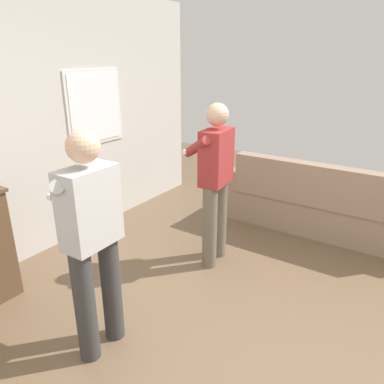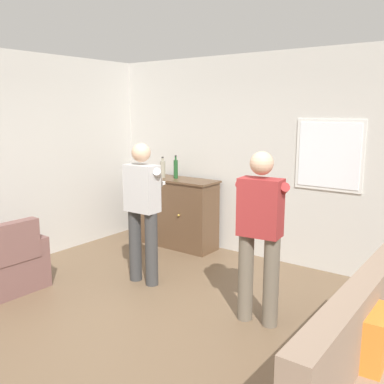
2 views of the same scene
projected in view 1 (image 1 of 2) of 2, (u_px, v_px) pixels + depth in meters
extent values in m
plane|color=brown|center=(260.00, 331.00, 3.04)|extent=(10.40, 10.40, 0.00)
cube|color=beige|center=(34.00, 126.00, 3.92)|extent=(5.20, 0.12, 2.80)
cube|color=silver|center=(95.00, 108.00, 4.48)|extent=(0.84, 0.02, 0.88)
cube|color=white|center=(95.00, 108.00, 4.47)|extent=(0.76, 0.03, 0.80)
cube|color=gray|center=(320.00, 216.00, 4.65)|extent=(0.55, 2.11, 0.42)
cube|color=gray|center=(320.00, 186.00, 4.33)|extent=(0.18, 2.11, 0.50)
cube|color=gray|center=(239.00, 190.00, 5.20)|extent=(0.55, 0.18, 0.64)
cube|color=orange|center=(323.00, 188.00, 4.46)|extent=(0.16, 0.41, 0.36)
cylinder|color=#383838|center=(85.00, 307.00, 2.64)|extent=(0.15, 0.15, 0.88)
cylinder|color=#383838|center=(111.00, 288.00, 2.84)|extent=(0.15, 0.15, 0.88)
cube|color=#B7B7B7|center=(89.00, 207.00, 2.49)|extent=(0.40, 0.23, 0.55)
sphere|color=#D8AD8C|center=(83.00, 146.00, 2.34)|extent=(0.22, 0.22, 0.22)
cylinder|color=#B7B7B7|center=(57.00, 192.00, 2.44)|extent=(0.32, 0.41, 0.29)
cylinder|color=#B7B7B7|center=(84.00, 183.00, 2.62)|extent=(0.33, 0.40, 0.29)
cube|color=white|center=(57.00, 195.00, 2.64)|extent=(0.15, 0.04, 0.04)
cylinder|color=#6B6051|center=(210.00, 228.00, 3.82)|extent=(0.15, 0.15, 0.88)
cylinder|color=#6B6051|center=(220.00, 218.00, 4.04)|extent=(0.15, 0.15, 0.88)
cube|color=#9E2D2D|center=(216.00, 157.00, 3.68)|extent=(0.42, 0.26, 0.55)
sphere|color=#D8AD8C|center=(217.00, 115.00, 3.53)|extent=(0.22, 0.22, 0.22)
cylinder|color=#9E2D2D|center=(197.00, 147.00, 3.61)|extent=(0.29, 0.42, 0.29)
cylinder|color=#9E2D2D|center=(207.00, 142.00, 3.81)|extent=(0.36, 0.38, 0.29)
cube|color=white|center=(188.00, 151.00, 3.81)|extent=(0.15, 0.06, 0.04)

